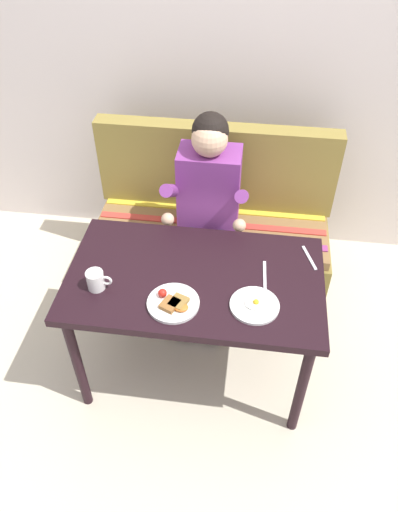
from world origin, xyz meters
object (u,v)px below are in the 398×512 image
object	(u,v)px
plate_breakfast	(173,303)
couch	(212,235)
coffee_mug	(96,280)
knife	(265,276)
table	(195,288)
person	(208,199)
plate_eggs	(255,305)
fork	(309,258)

from	to	relation	value
plate_breakfast	couch	bearing A→B (deg)	85.89
coffee_mug	knife	world-z (taller)	coffee_mug
table	knife	distance (m)	0.34
plate_breakfast	coffee_mug	bearing A→B (deg)	170.83
couch	coffee_mug	distance (m)	1.09
person	knife	distance (m)	0.64
plate_breakfast	plate_eggs	world-z (taller)	plate_breakfast
plate_breakfast	coffee_mug	xyz separation A→B (m)	(-0.36, 0.06, 0.04)
plate_breakfast	knife	world-z (taller)	plate_breakfast
table	plate_eggs	distance (m)	0.33
table	fork	xyz separation A→B (m)	(0.53, 0.20, 0.08)
table	coffee_mug	bearing A→B (deg)	-163.24
person	coffee_mug	xyz separation A→B (m)	(-0.42, -0.72, 0.04)
table	couch	xyz separation A→B (m)	(0.00, 0.76, -0.32)
plate_breakfast	fork	bearing A→B (deg)	32.50
couch	fork	distance (m)	0.88
plate_breakfast	knife	size ratio (longest dim) A/B	1.16
table	coffee_mug	size ratio (longest dim) A/B	10.17
table	couch	world-z (taller)	couch
person	table	bearing A→B (deg)	-88.94
coffee_mug	fork	world-z (taller)	coffee_mug
fork	knife	bearing A→B (deg)	-163.32
person	fork	size ratio (longest dim) A/B	7.13
coffee_mug	knife	xyz separation A→B (m)	(0.75, 0.17, -0.05)
knife	person	bearing A→B (deg)	118.48
fork	knife	distance (m)	0.26
table	knife	xyz separation A→B (m)	(0.32, 0.04, 0.08)
table	person	size ratio (longest dim) A/B	0.99
knife	table	bearing A→B (deg)	-175.71
coffee_mug	knife	bearing A→B (deg)	12.73
couch	plate_eggs	xyz separation A→B (m)	(0.29, -0.91, 0.41)
couch	knife	xyz separation A→B (m)	(0.32, -0.72, 0.40)
table	knife	world-z (taller)	knife
couch	person	xyz separation A→B (m)	(-0.01, -0.17, 0.41)
plate_breakfast	knife	distance (m)	0.45
plate_eggs	knife	distance (m)	0.19
person	knife	size ratio (longest dim) A/B	6.06
couch	person	distance (m)	0.45
table	fork	bearing A→B (deg)	20.15
fork	table	bearing A→B (deg)	-179.62
table	fork	world-z (taller)	fork
plate_eggs	couch	bearing A→B (deg)	107.35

